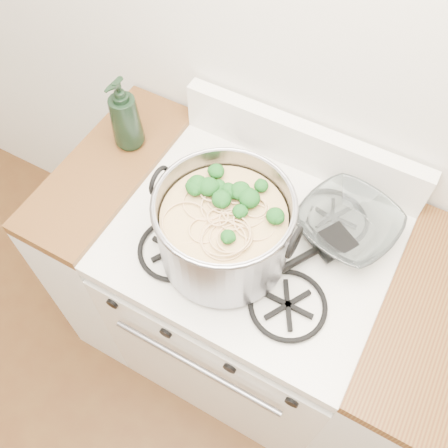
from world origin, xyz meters
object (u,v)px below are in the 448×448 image
glass_bowl (347,228)px  bottle (124,114)px  gas_range (248,304)px  spatula (334,241)px  stock_pot (224,230)px

glass_bowl → bottle: 0.72m
gas_range → glass_bowl: bearing=30.6°
gas_range → spatula: bearing=20.1°
stock_pot → bottle: bottle is taller
gas_range → stock_pot: 0.60m
spatula → glass_bowl: 0.06m
gas_range → spatula: spatula is taller
spatula → bottle: bottle is taller
stock_pot → spatula: size_ratio=1.22×
gas_range → bottle: bearing=167.4°
gas_range → glass_bowl: (0.22, 0.13, 0.50)m
stock_pot → glass_bowl: 0.36m
gas_range → glass_bowl: 0.56m
spatula → stock_pot: bearing=-115.8°
gas_range → spatula: 0.54m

